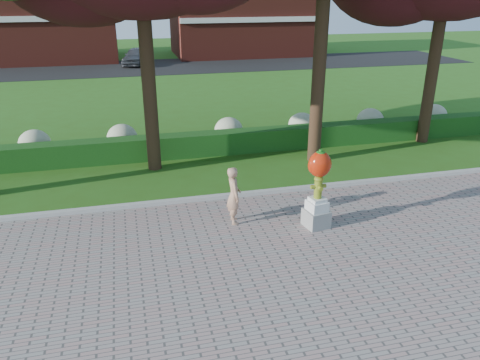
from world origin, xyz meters
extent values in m
plane|color=#2D5A16|center=(0.00, 0.00, 0.00)|extent=(100.00, 100.00, 0.00)
cube|color=#ADADA5|center=(0.00, 3.00, 0.07)|extent=(40.00, 0.18, 0.15)
cube|color=#133F12|center=(0.00, 7.00, 0.40)|extent=(24.00, 0.70, 0.80)
ellipsoid|color=#9DA67F|center=(-6.00, 8.00, 0.55)|extent=(1.10, 1.10, 0.99)
ellipsoid|color=#9DA67F|center=(-3.00, 8.00, 0.55)|extent=(1.10, 1.10, 0.99)
ellipsoid|color=#9DA67F|center=(1.00, 8.00, 0.55)|extent=(1.10, 1.10, 0.99)
ellipsoid|color=#9DA67F|center=(4.00, 8.00, 0.55)|extent=(1.10, 1.10, 0.99)
ellipsoid|color=#9DA67F|center=(7.00, 8.00, 0.55)|extent=(1.10, 1.10, 0.99)
ellipsoid|color=#9DA67F|center=(10.00, 8.00, 0.55)|extent=(1.10, 1.10, 0.99)
cube|color=black|center=(0.00, 28.00, 0.01)|extent=(50.00, 8.00, 0.02)
cube|color=maroon|center=(-10.00, 34.00, 3.50)|extent=(14.00, 8.00, 7.00)
cube|color=maroon|center=(8.00, 34.00, 3.20)|extent=(12.00, 8.00, 6.40)
cylinder|color=black|center=(-2.00, 6.00, 3.08)|extent=(0.44, 0.44, 6.16)
cylinder|color=black|center=(3.50, 5.50, 3.64)|extent=(0.44, 0.44, 7.28)
cylinder|color=black|center=(8.50, 6.50, 2.94)|extent=(0.44, 0.44, 5.88)
cube|color=gray|center=(1.63, 0.77, 0.26)|extent=(0.64, 0.64, 0.45)
cube|color=silver|center=(1.63, 0.77, 0.61)|extent=(0.52, 0.52, 0.25)
cube|color=silver|center=(1.63, 0.77, 0.78)|extent=(0.42, 0.42, 0.09)
cylinder|color=olive|center=(1.63, 0.77, 1.08)|extent=(0.20, 0.20, 0.50)
ellipsoid|color=olive|center=(1.63, 0.77, 1.33)|extent=(0.23, 0.23, 0.16)
cylinder|color=olive|center=(1.49, 0.77, 1.13)|extent=(0.11, 0.10, 0.10)
cylinder|color=olive|center=(1.77, 0.77, 1.13)|extent=(0.11, 0.10, 0.10)
cylinder|color=olive|center=(1.63, 0.64, 1.13)|extent=(0.11, 0.11, 0.11)
cylinder|color=olive|center=(1.63, 0.77, 1.40)|extent=(0.07, 0.07, 0.04)
ellipsoid|color=#B22209|center=(1.63, 0.77, 1.71)|extent=(0.56, 0.50, 0.65)
ellipsoid|color=#B22209|center=(1.47, 0.77, 1.69)|extent=(0.28, 0.28, 0.41)
ellipsoid|color=#B22209|center=(1.79, 0.77, 1.69)|extent=(0.28, 0.28, 0.41)
cylinder|color=#1A6116|center=(1.63, 0.77, 2.03)|extent=(0.09, 0.09, 0.11)
ellipsoid|color=#1A6116|center=(1.63, 0.77, 2.00)|extent=(0.21, 0.21, 0.07)
imported|color=tan|center=(-0.33, 1.49, 0.79)|extent=(0.36, 0.55, 1.50)
imported|color=#404247|center=(-1.60, 29.29, 0.69)|extent=(2.68, 4.21, 1.33)
camera|label=1|loc=(-2.76, -8.96, 5.63)|focal=35.00mm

